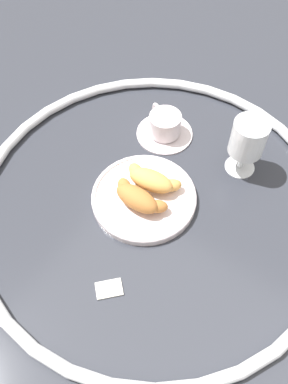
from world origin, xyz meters
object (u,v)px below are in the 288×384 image
croissant_small (152,180)px  pastry_plate (144,197)px  juice_glass_left (248,140)px  croissant_large (138,198)px  sugar_packet (109,288)px  coffee_cup_near (165,126)px

croissant_small → pastry_plate: bearing=-87.5°
pastry_plate → juice_glass_left: bearing=56.4°
croissant_large → sugar_packet: bearing=-72.2°
pastry_plate → juice_glass_left: 0.25m
croissant_small → coffee_cup_near: same height
juice_glass_left → sugar_packet: (-0.07, -0.40, -0.09)m
croissant_large → sugar_packet: croissant_large is taller
sugar_packet → coffee_cup_near: bearing=62.1°
coffee_cup_near → juice_glass_left: bearing=2.9°
pastry_plate → coffee_cup_near: bearing=109.8°
pastry_plate → croissant_large: (0.00, -0.02, 0.03)m
juice_glass_left → croissant_small: bearing=-128.4°
coffee_cup_near → pastry_plate: bearing=-70.2°
pastry_plate → sugar_packet: (0.06, -0.21, -0.01)m
coffee_cup_near → juice_glass_left: 0.21m
pastry_plate → croissant_large: croissant_large is taller
croissant_large → coffee_cup_near: 0.22m
coffee_cup_near → juice_glass_left: size_ratio=0.97×
juice_glass_left → coffee_cup_near: bearing=-177.1°
pastry_plate → sugar_packet: size_ratio=4.54×
croissant_large → croissant_small: size_ratio=1.01×
croissant_large → juice_glass_left: (0.13, 0.22, 0.06)m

